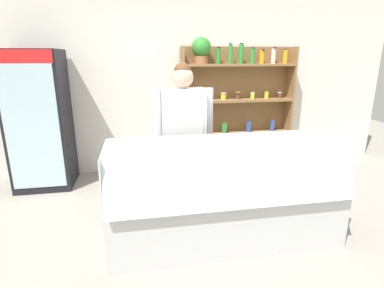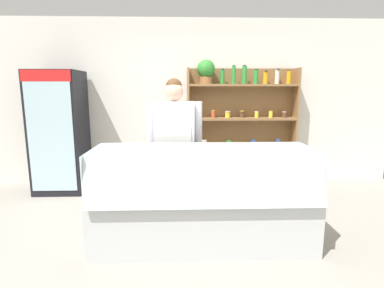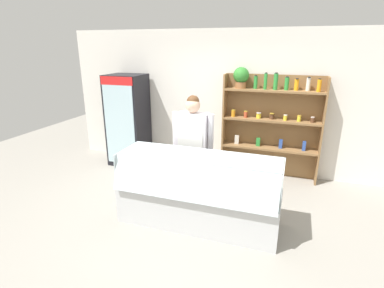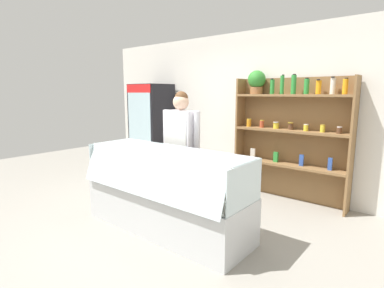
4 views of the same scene
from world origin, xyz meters
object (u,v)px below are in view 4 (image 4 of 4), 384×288
Objects in this scene: drinks_fridge at (152,129)px; shop_clerk at (181,140)px; shelving_unit at (286,127)px; deli_display_case at (165,205)px.

drinks_fridge reaches higher than shop_clerk.
shelving_unit is 2.27m from deli_display_case.
deli_display_case is at bearing -39.88° from drinks_fridge.
drinks_fridge is 1.09× the size of shop_clerk.
shelving_unit is (2.77, 0.25, 0.23)m from drinks_fridge.
shelving_unit reaches higher than drinks_fridge.
drinks_fridge is 0.91× the size of shelving_unit.
deli_display_case is 0.99m from shop_clerk.
deli_display_case is at bearing -65.15° from shop_clerk.
shelving_unit reaches higher than shop_clerk.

